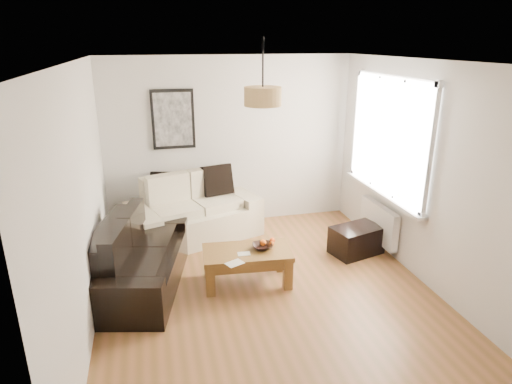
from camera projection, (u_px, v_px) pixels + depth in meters
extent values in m
plane|color=brown|center=(268.00, 293.00, 5.14)|extent=(4.50, 4.50, 0.00)
cube|color=white|center=(379.00, 222.00, 6.16)|extent=(0.10, 0.90, 0.52)
cylinder|color=tan|center=(263.00, 96.00, 4.68)|extent=(0.40, 0.40, 0.20)
cube|color=black|center=(356.00, 240.00, 6.05)|extent=(0.76, 0.59, 0.38)
cube|color=black|center=(165.00, 186.00, 6.49)|extent=(0.43, 0.24, 0.41)
cube|color=black|center=(217.00, 180.00, 6.66)|extent=(0.48, 0.25, 0.46)
imported|color=black|center=(262.00, 246.00, 5.27)|extent=(0.26, 0.26, 0.06)
sphere|color=#DB6012|center=(272.00, 244.00, 5.32)|extent=(0.07, 0.07, 0.06)
sphere|color=#F95515|center=(272.00, 240.00, 5.41)|extent=(0.09, 0.09, 0.07)
sphere|color=#DE5E12|center=(263.00, 243.00, 5.35)|extent=(0.09, 0.09, 0.08)
cube|color=beige|center=(235.00, 263.00, 4.93)|extent=(0.23, 0.20, 0.01)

